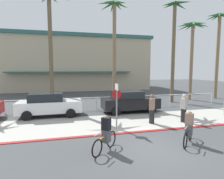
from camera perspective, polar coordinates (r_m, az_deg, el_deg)
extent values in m
plane|color=#424447|center=(17.58, -1.86, -4.87)|extent=(80.00, 80.00, 0.00)
cube|color=#ADAAA0|center=(12.12, 4.03, -9.88)|extent=(44.00, 4.00, 0.02)
cube|color=maroon|center=(10.32, 7.56, -12.76)|extent=(44.00, 0.24, 0.03)
cube|color=#BCAD8E|center=(34.83, -12.66, 7.34)|extent=(25.90, 11.89, 8.38)
cube|color=#2D605B|center=(35.22, -12.83, 14.58)|extent=(26.50, 12.49, 0.50)
cube|color=#2D605B|center=(28.38, -12.27, 5.26)|extent=(18.13, 1.20, 0.16)
cylinder|color=white|center=(15.96, -0.74, -2.34)|extent=(20.97, 0.08, 0.08)
cylinder|color=white|center=(16.27, -30.04, -4.79)|extent=(0.08, 0.08, 1.00)
cylinder|color=white|center=(15.78, -21.85, -4.72)|extent=(0.08, 0.08, 1.00)
cylinder|color=white|center=(15.63, -13.34, -4.55)|extent=(0.08, 0.08, 1.00)
cylinder|color=white|center=(15.82, -4.85, -4.27)|extent=(0.08, 0.08, 1.00)
cylinder|color=white|center=(16.35, 3.25, -3.93)|extent=(0.08, 0.08, 1.00)
cylinder|color=white|center=(17.18, 10.71, -3.54)|extent=(0.08, 0.08, 1.00)
cylinder|color=white|center=(18.27, 17.37, -3.14)|extent=(0.08, 0.08, 1.00)
cylinder|color=white|center=(19.57, 23.21, -2.75)|extent=(0.08, 0.08, 1.00)
cylinder|color=white|center=(21.06, 28.27, -2.39)|extent=(0.08, 0.08, 1.00)
cylinder|color=gray|center=(10.51, 1.43, -6.22)|extent=(0.08, 0.08, 2.20)
cube|color=white|center=(10.31, 1.45, 0.75)|extent=(0.04, 0.56, 0.36)
cylinder|color=red|center=(10.36, 1.44, -1.46)|extent=(0.52, 0.03, 0.52)
cylinder|color=brown|center=(18.09, -18.28, 10.97)|extent=(0.36, 0.36, 9.95)
cylinder|color=#846B4C|center=(18.51, 0.72, 10.86)|extent=(0.36, 0.36, 9.76)
cone|color=#2D6B33|center=(19.63, 2.92, 24.41)|extent=(1.51, 0.32, 0.79)
cone|color=#2D6B33|center=(20.07, 1.89, 24.16)|extent=(1.32, 1.32, 0.69)
cone|color=#2D6B33|center=(20.20, 0.09, 23.82)|extent=(0.32, 1.74, 0.84)
cone|color=#2D6B33|center=(19.85, -1.49, 24.14)|extent=(1.45, 1.45, 0.84)
cone|color=#2D6B33|center=(19.29, -1.88, 25.00)|extent=(1.72, 0.32, 0.64)
cone|color=#2D6B33|center=(18.75, -0.72, 25.28)|extent=(1.51, 1.51, 0.82)
cone|color=#2D6B33|center=(18.85, 1.31, 25.26)|extent=(0.32, 1.44, 0.76)
cone|color=#2D6B33|center=(19.18, 2.58, 25.12)|extent=(1.19, 1.19, 0.63)
cylinder|color=brown|center=(20.14, 18.26, 10.38)|extent=(0.36, 0.36, 9.91)
cone|color=#235B2D|center=(21.37, 20.28, 22.85)|extent=(1.41, 0.32, 0.84)
cone|color=#235B2D|center=(21.65, 18.65, 23.05)|extent=(0.92, 1.27, 0.59)
cone|color=#235B2D|center=(21.38, 17.01, 23.36)|extent=(0.97, 1.36, 0.57)
cone|color=#235B2D|center=(20.71, 16.93, 23.76)|extent=(1.50, 0.32, 0.70)
cone|color=#235B2D|center=(20.35, 18.84, 24.15)|extent=(1.07, 1.53, 0.62)
cone|color=#235B2D|center=(20.72, 20.92, 23.73)|extent=(1.12, 1.63, 0.62)
cylinder|color=#846B4C|center=(22.37, 23.14, 7.68)|extent=(0.36, 0.36, 8.30)
cone|color=#2D6B33|center=(23.31, 25.15, 17.27)|extent=(1.64, 0.32, 0.74)
cone|color=#2D6B33|center=(23.48, 23.93, 17.35)|extent=(1.26, 1.13, 0.65)
cone|color=#2D6B33|center=(23.65, 22.50, 17.26)|extent=(0.64, 1.91, 0.70)
cone|color=#2D6B33|center=(23.19, 21.47, 17.39)|extent=(1.20, 1.75, 0.81)
cone|color=#2D6B33|center=(22.63, 21.41, 17.92)|extent=(1.77, 0.90, 0.64)
cone|color=#2D6B33|center=(22.10, 22.20, 18.19)|extent=(1.93, 0.96, 0.64)
cone|color=#2D6B33|center=(22.07, 23.85, 17.94)|extent=(1.12, 1.63, 0.78)
cone|color=#2D6B33|center=(22.28, 25.33, 17.91)|extent=(0.63, 1.86, 0.67)
cone|color=#2D6B33|center=(22.81, 25.68, 17.39)|extent=(1.52, 1.34, 0.83)
cylinder|color=#846B4C|center=(24.82, 29.59, 8.62)|extent=(0.36, 0.36, 9.55)
cone|color=#2D6B33|center=(26.15, 30.18, 18.47)|extent=(1.27, 1.27, 0.79)
cone|color=#2D6B33|center=(25.95, 29.13, 18.71)|extent=(0.32, 1.37, 0.73)
cone|color=#2D6B33|center=(25.52, 28.43, 18.89)|extent=(1.33, 1.33, 0.79)
cone|color=#2D6B33|center=(24.93, 28.65, 19.35)|extent=(1.80, 0.32, 0.68)
cone|color=#2D6B33|center=(24.86, 30.13, 19.15)|extent=(1.22, 1.22, 0.81)
cube|color=white|center=(14.11, -18.43, -4.89)|extent=(4.40, 1.80, 0.80)
cube|color=#1E2328|center=(14.02, -19.54, -2.18)|extent=(2.29, 1.58, 0.56)
cylinder|color=black|center=(15.03, -12.74, -5.62)|extent=(0.66, 0.22, 0.66)
cylinder|color=black|center=(13.27, -12.55, -7.17)|extent=(0.66, 0.22, 0.66)
cylinder|color=black|center=(15.24, -23.44, -5.81)|extent=(0.66, 0.22, 0.66)
cylinder|color=black|center=(13.51, -24.68, -7.35)|extent=(0.66, 0.22, 0.66)
cube|color=black|center=(14.72, 5.60, -4.15)|extent=(4.40, 1.80, 0.80)
cube|color=#1E2328|center=(14.54, 4.70, -1.56)|extent=(2.29, 1.58, 0.56)
cylinder|color=black|center=(16.13, 9.24, -4.75)|extent=(0.66, 0.22, 0.66)
cylinder|color=black|center=(14.53, 12.05, -6.01)|extent=(0.66, 0.22, 0.66)
cylinder|color=black|center=(15.25, -0.57, -5.30)|extent=(0.66, 0.22, 0.66)
cylinder|color=black|center=(13.55, 1.21, -6.75)|extent=(0.66, 0.22, 0.66)
torus|color=black|center=(8.82, 21.58, -14.30)|extent=(0.57, 0.53, 0.72)
torus|color=black|center=(9.85, 22.90, -12.20)|extent=(0.57, 0.53, 0.72)
cylinder|color=black|center=(9.49, 22.57, -11.93)|extent=(0.54, 0.51, 0.35)
cylinder|color=black|center=(8.95, 21.97, -12.05)|extent=(0.31, 0.30, 0.07)
cylinder|color=black|center=(9.38, 22.48, -11.69)|extent=(0.05, 0.05, 0.44)
cylinder|color=silver|center=(8.70, 21.79, -10.78)|extent=(0.39, 0.37, 0.04)
cube|color=#4C4C51|center=(9.36, 22.49, -11.34)|extent=(0.43, 0.42, 0.52)
cube|color=#93705B|center=(9.22, 22.62, -8.25)|extent=(0.42, 0.43, 0.52)
sphere|color=brown|center=(9.17, 22.68, -6.86)|extent=(0.22, 0.22, 0.22)
torus|color=black|center=(7.51, -4.56, -17.54)|extent=(0.54, 0.56, 0.72)
torus|color=black|center=(8.38, -0.18, -14.97)|extent=(0.54, 0.56, 0.72)
cylinder|color=gold|center=(8.05, -1.41, -14.71)|extent=(0.51, 0.53, 0.35)
cylinder|color=gold|center=(7.59, -3.53, -14.92)|extent=(0.30, 0.31, 0.07)
cylinder|color=gold|center=(7.95, -1.78, -14.45)|extent=(0.05, 0.05, 0.44)
cylinder|color=silver|center=(7.35, -4.38, -13.48)|extent=(0.37, 0.39, 0.04)
cube|color=#4C4C51|center=(7.93, -1.78, -14.04)|extent=(0.42, 0.42, 0.52)
cube|color=black|center=(7.77, -1.79, -10.44)|extent=(0.43, 0.42, 0.52)
sphere|color=brown|center=(7.71, -1.80, -8.80)|extent=(0.22, 0.22, 0.22)
cylinder|color=#232326|center=(11.91, 12.08, -8.13)|extent=(0.45, 0.45, 0.88)
cube|color=#93705B|center=(11.75, 12.17, -4.42)|extent=(0.46, 0.47, 0.68)
sphere|color=brown|center=(11.67, 12.22, -2.04)|extent=(0.24, 0.24, 0.24)
cylinder|color=#232326|center=(12.80, 21.04, -7.44)|extent=(0.40, 0.40, 0.87)
cube|color=#B7B2A8|center=(12.65, 21.17, -4.03)|extent=(0.36, 0.46, 0.67)
sphere|color=beige|center=(12.57, 21.26, -1.85)|extent=(0.24, 0.24, 0.24)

